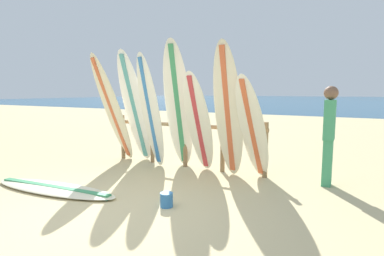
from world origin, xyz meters
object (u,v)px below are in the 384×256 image
object	(u,v)px
surfboard_lying_on_sand	(54,188)
surfboard_leaning_right	(228,111)
surfboard_rack	(185,137)
sand_bucket	(167,200)
surfboard_leaning_center_left	(151,112)
surfboard_leaning_center	(178,107)
beachgoer_standing	(329,132)
surfboard_leaning_far_left	(112,109)
surfboard_leaning_center_right	(199,123)
surfboard_leaning_far_right	(252,129)
surfboard_leaning_left	(135,108)

from	to	relation	value
surfboard_lying_on_sand	surfboard_leaning_right	bearing A→B (deg)	42.68
surfboard_rack	surfboard_lying_on_sand	size ratio (longest dim) A/B	1.43
sand_bucket	surfboard_leaning_center_left	bearing A→B (deg)	131.55
surfboard_leaning_center	surfboard_leaning_right	xyz separation A→B (m)	(1.11, -0.08, -0.05)
beachgoer_standing	sand_bucket	bearing A→B (deg)	-131.41
surfboard_leaning_center_left	surfboard_leaning_right	xyz separation A→B (m)	(1.67, 0.08, 0.06)
surfboard_leaning_far_left	surfboard_rack	bearing A→B (deg)	14.48
surfboard_leaning_center_right	surfboard_leaning_center	bearing A→B (deg)	172.92
surfboard_leaning_far_left	surfboard_leaning_far_right	bearing A→B (deg)	0.80
surfboard_leaning_far_left	surfboard_lying_on_sand	distance (m)	2.35
surfboard_leaning_right	surfboard_lying_on_sand	bearing A→B (deg)	-137.32
surfboard_rack	beachgoer_standing	world-z (taller)	beachgoer_standing
surfboard_leaning_far_right	surfboard_lying_on_sand	world-z (taller)	surfboard_leaning_far_right
surfboard_leaning_right	beachgoer_standing	bearing A→B (deg)	12.85
surfboard_leaning_right	surfboard_leaning_center_right	bearing A→B (deg)	177.81
surfboard_leaning_right	beachgoer_standing	size ratio (longest dim) A/B	1.48
surfboard_rack	surfboard_leaning_center_right	xyz separation A→B (m)	(0.50, -0.34, 0.34)
surfboard_leaning_left	surfboard_lying_on_sand	xyz separation A→B (m)	(0.01, -2.11, -1.19)
surfboard_leaning_right	surfboard_lying_on_sand	distance (m)	3.23
surfboard_leaning_far_left	surfboard_leaning_far_right	size ratio (longest dim) A/B	1.27
surfboard_rack	surfboard_leaning_far_left	xyz separation A→B (m)	(-1.62, -0.42, 0.56)
surfboard_leaning_right	sand_bucket	size ratio (longest dim) A/B	12.51
surfboard_leaning_far_left	surfboard_leaning_center	world-z (taller)	surfboard_leaning_center
sand_bucket	surfboard_leaning_center_right	bearing A→B (deg)	103.08
surfboard_leaning_center_right	surfboard_leaning_far_left	bearing A→B (deg)	-177.90
surfboard_leaning_center_right	surfboard_leaning_right	xyz separation A→B (m)	(0.61, -0.02, 0.26)
surfboard_leaning_left	surfboard_leaning_far_right	distance (m)	2.69
surfboard_leaning_far_left	sand_bucket	size ratio (longest dim) A/B	12.08
surfboard_leaning_center_left	surfboard_lying_on_sand	xyz separation A→B (m)	(-0.52, -1.95, -1.15)
surfboard_rack	surfboard_leaning_far_left	distance (m)	1.77
surfboard_leaning_center_right	beachgoer_standing	size ratio (longest dim) A/B	1.17
surfboard_leaning_left	surfboard_leaning_far_right	size ratio (longest dim) A/B	1.30
surfboard_leaning_far_right	beachgoer_standing	bearing A→B (deg)	17.99
surfboard_leaning_far_right	surfboard_leaning_center	bearing A→B (deg)	176.56
surfboard_leaning_center	surfboard_leaning_center_right	world-z (taller)	surfboard_leaning_center
surfboard_leaning_center_left	sand_bucket	world-z (taller)	surfboard_leaning_center_left
surfboard_leaning_far_left	surfboard_leaning_left	bearing A→B (deg)	14.18
surfboard_leaning_center_left	surfboard_leaning_far_right	distance (m)	2.15
surfboard_leaning_far_right	surfboard_leaning_center_left	bearing A→B (deg)	-178.22
surfboard_leaning_center_left	sand_bucket	bearing A→B (deg)	-48.45
surfboard_rack	surfboard_leaning_right	bearing A→B (deg)	-18.25
beachgoer_standing	surfboard_leaning_right	bearing A→B (deg)	-167.15
surfboard_leaning_far_left	surfboard_leaning_center_right	bearing A→B (deg)	2.10
beachgoer_standing	surfboard_lying_on_sand	bearing A→B (deg)	-148.06
surfboard_leaning_right	beachgoer_standing	distance (m)	1.73
surfboard_leaning_right	surfboard_leaning_left	bearing A→B (deg)	177.94
surfboard_leaning_center_left	beachgoer_standing	world-z (taller)	surfboard_leaning_center_left
surfboard_leaning_far_left	surfboard_lying_on_sand	xyz separation A→B (m)	(0.53, -1.97, -1.17)
surfboard_leaning_far_left	surfboard_leaning_right	distance (m)	2.73
surfboard_leaning_far_right	beachgoer_standing	xyz separation A→B (m)	(1.20, 0.39, -0.02)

